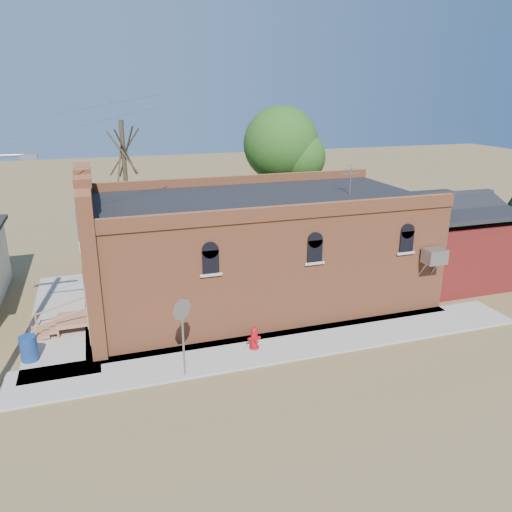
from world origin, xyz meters
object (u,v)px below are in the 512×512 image
object	(u,v)px
brick_bar	(252,249)
fire_hydrant	(254,338)
stop_sign	(182,317)
trash_barrel	(29,348)

from	to	relation	value
brick_bar	fire_hydrant	xyz separation A→B (m)	(-1.35, -4.49, -1.85)
stop_sign	trash_barrel	size ratio (longest dim) A/B	3.04
stop_sign	trash_barrel	xyz separation A→B (m)	(-4.89, 2.61, -1.64)
brick_bar	stop_sign	bearing A→B (deg)	-126.39
trash_barrel	stop_sign	bearing A→B (deg)	-28.04
brick_bar	trash_barrel	size ratio (longest dim) A/B	18.36
fire_hydrant	stop_sign	world-z (taller)	stop_sign
fire_hydrant	trash_barrel	size ratio (longest dim) A/B	0.92
brick_bar	stop_sign	distance (m)	6.83
brick_bar	fire_hydrant	world-z (taller)	brick_bar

